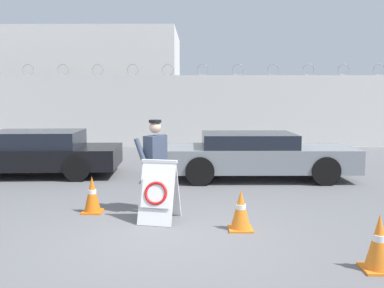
% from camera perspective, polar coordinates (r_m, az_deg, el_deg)
% --- Properties ---
extents(ground_plane, '(90.00, 90.00, 0.00)m').
position_cam_1_polar(ground_plane, '(6.57, -3.37, -12.09)').
color(ground_plane, slate).
extents(perimeter_wall, '(36.00, 0.30, 3.34)m').
position_cam_1_polar(perimeter_wall, '(17.38, -0.87, 4.40)').
color(perimeter_wall, silver).
rests_on(perimeter_wall, ground_plane).
extents(building_block, '(9.30, 6.07, 5.26)m').
position_cam_1_polar(building_block, '(23.23, -13.59, 7.66)').
color(building_block, silver).
rests_on(building_block, ground_plane).
extents(barricade_sign, '(0.71, 0.82, 1.04)m').
position_cam_1_polar(barricade_sign, '(7.17, -4.43, -6.25)').
color(barricade_sign, white).
rests_on(barricade_sign, ground_plane).
extents(security_guard, '(0.59, 0.53, 1.66)m').
position_cam_1_polar(security_guard, '(7.65, -4.92, -2.37)').
color(security_guard, '#514C42').
rests_on(security_guard, ground_plane).
extents(traffic_cone_near, '(0.37, 0.37, 0.70)m').
position_cam_1_polar(traffic_cone_near, '(5.69, 23.65, -11.94)').
color(traffic_cone_near, orange).
rests_on(traffic_cone_near, ground_plane).
extents(traffic_cone_mid, '(0.37, 0.37, 0.64)m').
position_cam_1_polar(traffic_cone_mid, '(6.77, 6.52, -8.74)').
color(traffic_cone_mid, orange).
rests_on(traffic_cone_mid, ground_plane).
extents(traffic_cone_far, '(0.35, 0.35, 0.66)m').
position_cam_1_polar(traffic_cone_far, '(7.90, -13.16, -6.59)').
color(traffic_cone_far, orange).
rests_on(traffic_cone_far, ground_plane).
extents(parked_car_front_coupe, '(4.80, 2.15, 1.17)m').
position_cam_1_polar(parked_car_front_coupe, '(11.99, -20.77, -1.10)').
color(parked_car_front_coupe, black).
rests_on(parked_car_front_coupe, ground_plane).
extents(parked_car_rear_sedan, '(4.76, 1.98, 1.15)m').
position_cam_1_polar(parked_car_rear_sedan, '(10.90, 8.44, -1.43)').
color(parked_car_rear_sedan, black).
rests_on(parked_car_rear_sedan, ground_plane).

